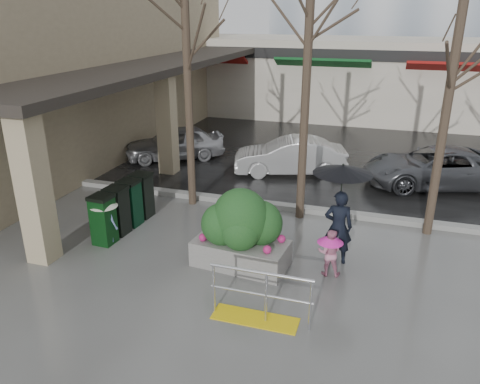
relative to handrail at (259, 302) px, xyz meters
The scene contains 20 objects.
ground 1.85m from the handrail, 138.58° to the left, with size 120.00×120.00×0.00m, color #51514F.
street_asphalt 23.24m from the handrail, 93.36° to the left, with size 120.00×36.00×0.01m, color black.
curb 5.38m from the handrail, 104.66° to the left, with size 120.00×0.30×0.15m, color gray.
near_building 14.32m from the handrail, 138.39° to the left, with size 6.00×18.00×8.00m, color tan.
canopy_slab 11.54m from the handrail, 123.81° to the left, with size 2.80×18.00×0.25m, color #2D2823.
pillar_front 5.48m from the handrail, behind, with size 0.55×0.55×3.50m, color tan.
pillar_back 9.02m from the handrail, 126.15° to the left, with size 0.55×0.55×3.50m, color tan.
storefront_row 19.25m from the handrail, 88.07° to the left, with size 34.00×6.74×4.00m.
handrail is the anchor object (origin of this frame).
tree_west 7.52m from the handrail, 124.99° to the left, with size 3.20×3.20×6.80m.
tree_midwest 6.83m from the handrail, 91.91° to the left, with size 3.20×3.20×7.00m.
tree_mideast 7.28m from the handrail, 56.81° to the left, with size 3.20×3.20×6.50m.
woman 3.01m from the handrail, 67.42° to the left, with size 1.27×1.27×2.33m.
child_pink 2.25m from the handrail, 63.45° to the left, with size 0.55×0.55×1.05m.
child_blue 4.75m from the handrail, 157.02° to the left, with size 0.68×0.68×1.19m.
planter 2.10m from the handrail, 116.31° to the left, with size 2.15×1.26×1.80m.
news_boxes 5.11m from the handrail, 148.33° to the left, with size 0.63×2.25×1.24m.
car_a 10.47m from the handrail, 123.36° to the left, with size 1.49×3.70×1.26m, color #A9AAAE.
car_b 8.45m from the handrail, 98.29° to the left, with size 1.33×3.82×1.26m, color silver.
car_c 9.28m from the handrail, 67.64° to the left, with size 2.09×4.53×1.26m, color #4F5155.
Camera 1 is at (3.22, -8.13, 5.30)m, focal length 35.00 mm.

